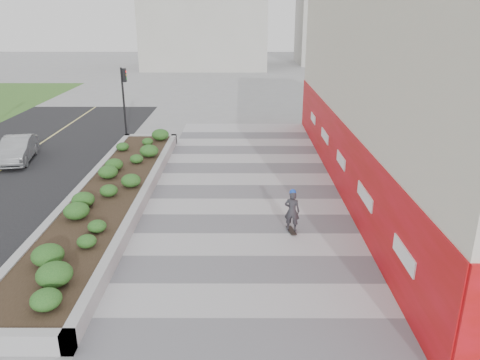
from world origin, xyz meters
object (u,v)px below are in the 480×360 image
at_px(car_silver, 17,150).
at_px(traffic_signal_near, 124,92).
at_px(planter, 110,193).
at_px(skateboarder, 292,211).

bearing_deg(car_silver, traffic_signal_near, 36.92).
bearing_deg(car_silver, planter, -52.55).
xyz_separation_m(traffic_signal_near, car_silver, (-4.50, -4.99, -2.13)).
height_order(traffic_signal_near, skateboarder, traffic_signal_near).
bearing_deg(car_silver, skateboarder, -42.66).
distance_m(traffic_signal_near, skateboarder, 15.94).
height_order(planter, car_silver, car_silver).
bearing_deg(planter, car_silver, 138.52).
bearing_deg(traffic_signal_near, car_silver, -132.01).
distance_m(traffic_signal_near, car_silver, 7.05).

